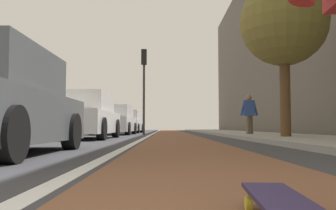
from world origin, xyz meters
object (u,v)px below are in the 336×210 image
object	(u,v)px
street_tree_mid	(284,23)
parked_car_end	(126,122)
traffic_light	(144,76)
parked_car_mid	(83,117)
pedestrian_distant	(249,113)
parked_car_far	(114,121)
skateboard	(283,205)

from	to	relation	value
street_tree_mid	parked_car_end	bearing A→B (deg)	24.13
traffic_light	parked_car_mid	bearing A→B (deg)	167.23
traffic_light	street_tree_mid	size ratio (longest dim) A/B	0.93
street_tree_mid	pedestrian_distant	distance (m)	4.57
parked_car_far	street_tree_mid	bearing A→B (deg)	-142.66
parked_car_end	street_tree_mid	xyz separation A→B (m)	(-13.66, -6.12, 2.76)
pedestrian_distant	parked_car_end	bearing A→B (deg)	31.05
parked_car_far	pedestrian_distant	xyz separation A→B (m)	(-4.22, -5.94, 0.25)
parked_car_end	traffic_light	world-z (taller)	traffic_light
traffic_light	street_tree_mid	world-z (taller)	street_tree_mid
parked_car_mid	parked_car_far	world-z (taller)	parked_car_mid
traffic_light	street_tree_mid	bearing A→B (deg)	-150.84
parked_car_far	street_tree_mid	xyz separation A→B (m)	(-8.04, -6.13, 2.75)
street_tree_mid	skateboard	bearing A→B (deg)	161.88
skateboard	parked_car_mid	size ratio (longest dim) A/B	0.19
parked_car_far	pedestrian_distant	size ratio (longest dim) A/B	2.66
parked_car_far	street_tree_mid	size ratio (longest dim) A/B	0.93
parked_car_far	parked_car_mid	bearing A→B (deg)	179.30
parked_car_mid	traffic_light	distance (m)	7.49
parked_car_end	parked_car_mid	bearing A→B (deg)	179.56
parked_car_end	pedestrian_distant	distance (m)	11.49
skateboard	parked_car_far	size ratio (longest dim) A/B	0.19
parked_car_end	pedestrian_distant	bearing A→B (deg)	-148.95
skateboard	traffic_light	size ratio (longest dim) A/B	0.19
parked_car_far	pedestrian_distant	bearing A→B (deg)	-125.40
parked_car_mid	parked_car_far	size ratio (longest dim) A/B	1.02
skateboard	traffic_light	bearing A→B (deg)	5.21
parked_car_mid	parked_car_end	xyz separation A→B (m)	(12.29, -0.09, -0.03)
skateboard	pedestrian_distant	distance (m)	13.43
parked_car_far	street_tree_mid	world-z (taller)	street_tree_mid
pedestrian_distant	skateboard	bearing A→B (deg)	167.76
parked_car_far	street_tree_mid	distance (m)	10.48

